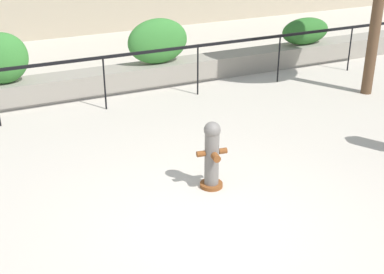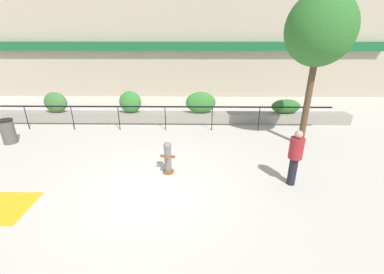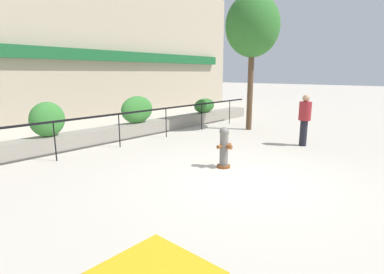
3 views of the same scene
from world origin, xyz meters
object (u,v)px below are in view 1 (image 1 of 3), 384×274
at_px(hedge_bush_2, 158,41).
at_px(hedge_bush_3, 305,31).
at_px(fire_hydrant, 212,155).
at_px(hedge_bush_1, 2,58).

distance_m(hedge_bush_2, hedge_bush_3, 4.19).
bearing_deg(hedge_bush_2, fire_hydrant, -102.81).
bearing_deg(hedge_bush_3, hedge_bush_1, 180.00).
bearing_deg(hedge_bush_1, hedge_bush_2, 0.00).
distance_m(hedge_bush_1, hedge_bush_2, 3.47).
xyz_separation_m(hedge_bush_1, hedge_bush_2, (3.47, 0.00, -0.01)).
relative_size(hedge_bush_1, hedge_bush_3, 0.77).
height_order(hedge_bush_1, hedge_bush_3, hedge_bush_1).
distance_m(hedge_bush_3, fire_hydrant, 7.30).
bearing_deg(hedge_bush_1, fire_hydrant, -64.88).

